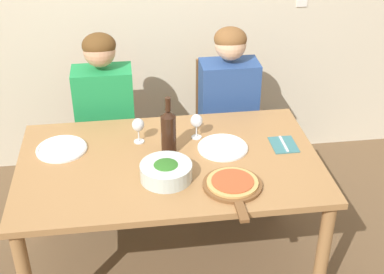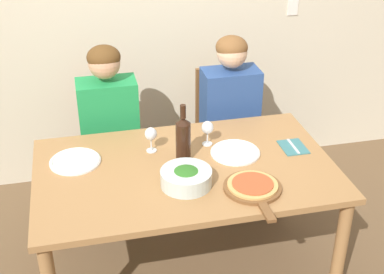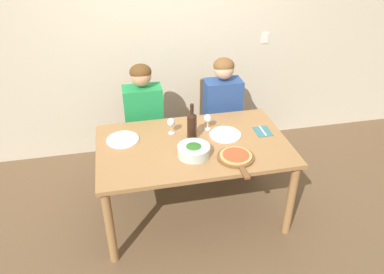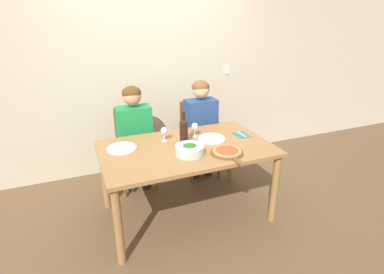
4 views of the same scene
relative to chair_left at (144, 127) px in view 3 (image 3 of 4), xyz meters
The scene contains 15 objects.
ground_plane 1.03m from the chair_left, 66.48° to the right, with size 40.00×40.00×0.00m, color brown.
back_wall 1.02m from the chair_left, 52.81° to the left, with size 10.00×0.06×2.70m.
dining_table 0.90m from the chair_left, 66.48° to the right, with size 1.64×1.00×0.77m.
chair_left is the anchor object (origin of this frame).
chair_right 0.82m from the chair_left, ahead, with size 0.42×0.42×0.96m.
person_woman 0.26m from the chair_left, 90.00° to the right, with size 0.47×0.51×1.24m.
person_man 0.86m from the chair_left, ahead, with size 0.47×0.51×1.24m.
wine_bottle 0.90m from the chair_left, 63.79° to the right, with size 0.08×0.08×0.34m.
broccoli_bowl 1.08m from the chair_left, 71.89° to the right, with size 0.27×0.27×0.09m.
dinner_plate_left 0.72m from the chair_left, 110.32° to the right, with size 0.28×0.28×0.02m.
dinner_plate_right 1.03m from the chair_left, 47.97° to the right, with size 0.28×0.28×0.02m.
pizza_on_board 1.31m from the chair_left, 59.68° to the right, with size 0.30×0.44×0.04m.
wine_glass_left 0.72m from the chair_left, 71.47° to the right, with size 0.07×0.07×0.15m.
wine_glass_right 0.88m from the chair_left, 48.11° to the right, with size 0.07×0.07×0.15m.
fork_on_napkin 1.28m from the chair_left, 36.33° to the right, with size 0.14×0.18×0.01m.
Camera 3 is at (-0.58, -2.65, 2.49)m, focal length 35.00 mm.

